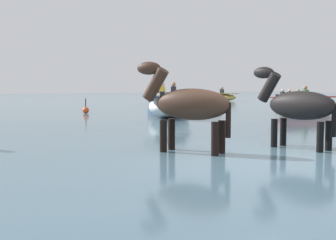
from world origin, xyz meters
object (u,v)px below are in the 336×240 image
(boat_mid_channel, at_px, (170,105))
(boat_near_starboard, at_px, (158,98))
(channel_buoy, at_px, (86,110))
(horse_lead_dark_bay, at_px, (188,107))
(boat_far_offshore, at_px, (306,105))
(boat_far_inshore, at_px, (221,97))
(boat_near_port, at_px, (290,101))
(horse_trailing_black, at_px, (298,108))

(boat_mid_channel, distance_m, boat_near_starboard, 10.30)
(boat_near_starboard, height_order, channel_buoy, boat_near_starboard)
(boat_mid_channel, bearing_deg, channel_buoy, 129.29)
(horse_lead_dark_bay, bearing_deg, boat_far_offshore, 38.27)
(channel_buoy, bearing_deg, boat_far_inshore, 37.54)
(boat_near_port, height_order, channel_buoy, boat_near_port)
(boat_near_starboard, bearing_deg, boat_mid_channel, -111.14)
(horse_trailing_black, distance_m, boat_near_port, 19.00)
(boat_mid_channel, bearing_deg, horse_lead_dark_bay, -113.30)
(horse_lead_dark_bay, relative_size, boat_near_starboard, 0.57)
(horse_lead_dark_bay, height_order, boat_near_starboard, horse_lead_dark_bay)
(boat_near_starboard, distance_m, channel_buoy, 9.02)
(horse_lead_dark_bay, distance_m, boat_mid_channel, 9.36)
(boat_far_offshore, height_order, boat_near_starboard, boat_near_starboard)
(horse_lead_dark_bay, xyz_separation_m, boat_near_starboard, (7.41, 18.19, -0.48))
(boat_mid_channel, height_order, boat_far_inshore, boat_mid_channel)
(horse_trailing_black, relative_size, boat_far_offshore, 0.54)
(horse_lead_dark_bay, xyz_separation_m, channel_buoy, (1.14, 11.72, -0.71))
(boat_far_inshore, relative_size, channel_buoy, 4.25)
(channel_buoy, bearing_deg, boat_far_offshore, -23.74)
(boat_near_starboard, bearing_deg, horse_lead_dark_bay, -112.17)
(horse_lead_dark_bay, distance_m, boat_far_offshore, 12.68)
(boat_far_offshore, relative_size, channel_buoy, 5.75)
(horse_lead_dark_bay, xyz_separation_m, horse_trailing_black, (2.23, -0.46, -0.04))
(horse_lead_dark_bay, relative_size, channel_buoy, 3.22)
(channel_buoy, bearing_deg, horse_lead_dark_bay, -95.54)
(boat_mid_channel, xyz_separation_m, boat_far_offshore, (6.25, -0.74, -0.08))
(boat_near_starboard, relative_size, channel_buoy, 5.68)
(horse_trailing_black, height_order, channel_buoy, horse_trailing_black)
(boat_mid_channel, distance_m, boat_far_inshore, 16.93)
(horse_lead_dark_bay, xyz_separation_m, boat_far_offshore, (9.94, 7.84, -0.49))
(horse_trailing_black, bearing_deg, boat_near_port, 50.09)
(horse_lead_dark_bay, bearing_deg, boat_mid_channel, 66.70)
(horse_trailing_black, distance_m, boat_far_inshore, 25.32)
(horse_lead_dark_bay, xyz_separation_m, boat_near_port, (14.41, 14.10, -0.58))
(horse_trailing_black, xyz_separation_m, boat_far_offshore, (7.72, 8.30, -0.45))
(horse_trailing_black, relative_size, channel_buoy, 3.11)
(boat_near_starboard, bearing_deg, channel_buoy, -134.11)
(boat_near_port, bearing_deg, horse_lead_dark_bay, -135.61)
(horse_trailing_black, xyz_separation_m, channel_buoy, (-1.09, 12.18, -0.66))
(channel_buoy, bearing_deg, boat_near_starboard, 45.89)
(boat_near_starboard, height_order, boat_far_inshore, boat_near_starboard)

